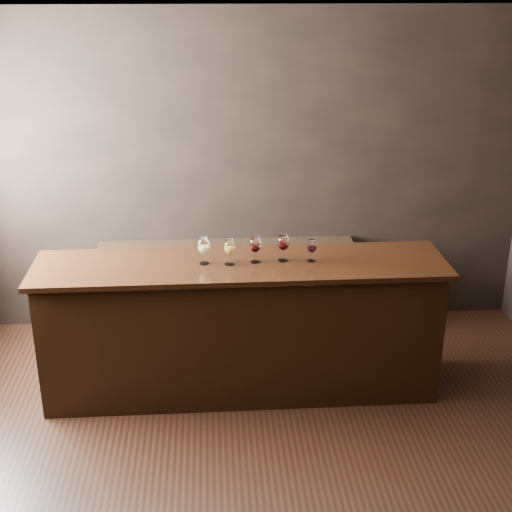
{
  "coord_description": "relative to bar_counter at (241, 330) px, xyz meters",
  "views": [
    {
      "loc": [
        -0.28,
        -3.77,
        3.06
      ],
      "look_at": [
        0.04,
        1.03,
        1.12
      ],
      "focal_mm": 50.0,
      "sensor_mm": 36.0,
      "label": 1
    }
  ],
  "objects": [
    {
      "name": "glass_amber",
      "position": [
        -0.08,
        -0.02,
        0.68
      ],
      "size": [
        0.08,
        0.08,
        0.19
      ],
      "color": "white",
      "rests_on": "bar_top"
    },
    {
      "name": "room_shell",
      "position": [
        -0.16,
        -0.92,
        1.3
      ],
      "size": [
        5.02,
        4.52,
        2.81
      ],
      "color": "black",
      "rests_on": "ground"
    },
    {
      "name": "glass_red_a",
      "position": [
        0.11,
        0.0,
        0.68
      ],
      "size": [
        0.08,
        0.08,
        0.2
      ],
      "color": "white",
      "rests_on": "bar_top"
    },
    {
      "name": "ground",
      "position": [
        0.07,
        -1.03,
        -0.51
      ],
      "size": [
        5.0,
        5.0,
        0.0
      ],
      "primitive_type": "plane",
      "color": "black",
      "rests_on": "ground"
    },
    {
      "name": "back_bar_shelf",
      "position": [
        -0.08,
        1.0,
        -0.11
      ],
      "size": [
        2.25,
        0.4,
        0.81
      ],
      "primitive_type": "cube",
      "color": "black",
      "rests_on": "ground"
    },
    {
      "name": "glass_white",
      "position": [
        -0.27,
        0.0,
        0.69
      ],
      "size": [
        0.09,
        0.09,
        0.2
      ],
      "color": "white",
      "rests_on": "bar_top"
    },
    {
      "name": "glass_red_c",
      "position": [
        0.52,
        -0.0,
        0.67
      ],
      "size": [
        0.07,
        0.07,
        0.17
      ],
      "color": "white",
      "rests_on": "bar_top"
    },
    {
      "name": "glass_red_b",
      "position": [
        0.31,
        0.02,
        0.69
      ],
      "size": [
        0.09,
        0.09,
        0.2
      ],
      "color": "white",
      "rests_on": "bar_top"
    },
    {
      "name": "bar_counter",
      "position": [
        0.0,
        0.0,
        0.0
      ],
      "size": [
        2.94,
        0.65,
        1.03
      ],
      "primitive_type": "cube",
      "rotation": [
        0.0,
        0.0,
        0.0
      ],
      "color": "black",
      "rests_on": "ground"
    },
    {
      "name": "bar_top",
      "position": [
        0.0,
        0.0,
        0.53
      ],
      "size": [
        3.04,
        0.71,
        0.04
      ],
      "primitive_type": "cube",
      "rotation": [
        0.0,
        0.0,
        0.0
      ],
      "color": "black",
      "rests_on": "bar_counter"
    }
  ]
}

